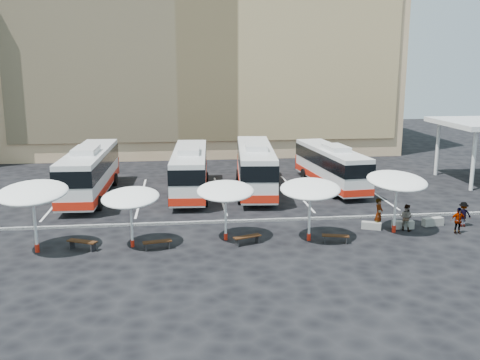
{
  "coord_description": "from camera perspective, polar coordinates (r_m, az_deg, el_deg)",
  "views": [
    {
      "loc": [
        -3.05,
        -32.01,
        9.99
      ],
      "look_at": [
        1.0,
        3.0,
        2.2
      ],
      "focal_mm": 40.0,
      "sensor_mm": 36.0,
      "label": 1
    }
  ],
  "objects": [
    {
      "name": "bus_2",
      "position": [
        42.08,
        1.64,
        1.52
      ],
      "size": [
        3.76,
        12.57,
        3.93
      ],
      "rotation": [
        0.0,
        0.0,
        -0.09
      ],
      "color": "silver",
      "rests_on": "ground"
    },
    {
      "name": "sandstone_building",
      "position": [
        64.01,
        -4.0,
        14.79
      ],
      "size": [
        42.0,
        18.25,
        29.6
      ],
      "color": "tan",
      "rests_on": "ground"
    },
    {
      "name": "bus_3",
      "position": [
        44.04,
        9.66,
        1.59
      ],
      "size": [
        3.44,
        11.4,
        3.56
      ],
      "rotation": [
        0.0,
        0.0,
        0.1
      ],
      "color": "silver",
      "rests_on": "ground"
    },
    {
      "name": "passenger_1",
      "position": [
        33.87,
        17.33,
        -3.83
      ],
      "size": [
        1.0,
        1.01,
        1.64
      ],
      "primitive_type": "imported",
      "rotation": [
        0.0,
        0.0,
        2.32
      ],
      "color": "black",
      "rests_on": "ground"
    },
    {
      "name": "conc_bench_0",
      "position": [
        33.74,
        13.84,
        -4.74
      ],
      "size": [
        1.23,
        0.83,
        0.44
      ],
      "primitive_type": "cube",
      "rotation": [
        0.0,
        0.0,
        -0.41
      ],
      "color": "gray",
      "rests_on": "ground"
    },
    {
      "name": "conc_bench_1",
      "position": [
        34.35,
        16.98,
        -4.58
      ],
      "size": [
        1.33,
        0.52,
        0.49
      ],
      "primitive_type": "cube",
      "rotation": [
        0.0,
        0.0,
        -0.07
      ],
      "color": "gray",
      "rests_on": "ground"
    },
    {
      "name": "conc_bench_2",
      "position": [
        35.56,
        19.88,
        -4.2
      ],
      "size": [
        1.38,
        0.65,
        0.5
      ],
      "primitive_type": "cube",
      "rotation": [
        0.0,
        0.0,
        0.17
      ],
      "color": "gray",
      "rests_on": "ground"
    },
    {
      "name": "sunshade_3",
      "position": [
        30.23,
        7.5,
        -0.97
      ],
      "size": [
        4.16,
        4.19,
        3.56
      ],
      "rotation": [
        0.0,
        0.0,
        -0.26
      ],
      "color": "silver",
      "rests_on": "ground"
    },
    {
      "name": "wood_bench_3",
      "position": [
        30.75,
        10.15,
        -6.0
      ],
      "size": [
        1.56,
        0.76,
        0.46
      ],
      "rotation": [
        0.0,
        0.0,
        -0.25
      ],
      "color": "black",
      "rests_on": "ground"
    },
    {
      "name": "curb_divider",
      "position": [
        34.13,
        -1.19,
        -4.43
      ],
      "size": [
        34.0,
        0.25,
        0.15
      ],
      "primitive_type": "cube",
      "color": "black",
      "rests_on": "ground"
    },
    {
      "name": "wood_bench_2",
      "position": [
        30.03,
        0.78,
        -6.2
      ],
      "size": [
        1.65,
        0.97,
        0.49
      ],
      "rotation": [
        0.0,
        0.0,
        0.36
      ],
      "color": "black",
      "rests_on": "ground"
    },
    {
      "name": "passenger_3",
      "position": [
        35.88,
        22.7,
        -3.4
      ],
      "size": [
        1.06,
        0.68,
        1.57
      ],
      "primitive_type": "imported",
      "rotation": [
        0.0,
        0.0,
        3.04
      ],
      "color": "black",
      "rests_on": "ground"
    },
    {
      "name": "passenger_2",
      "position": [
        34.31,
        22.24,
        -4.03
      ],
      "size": [
        0.95,
        0.43,
        1.6
      ],
      "primitive_type": "imported",
      "rotation": [
        0.0,
        0.0,
        -0.05
      ],
      "color": "black",
      "rests_on": "ground"
    },
    {
      "name": "sunshade_0",
      "position": [
        30.09,
        -21.27,
        -1.29
      ],
      "size": [
        4.1,
        4.14,
        3.86
      ],
      "rotation": [
        0.0,
        0.0,
        -0.12
      ],
      "color": "silver",
      "rests_on": "ground"
    },
    {
      "name": "sunshade_2",
      "position": [
        30.1,
        -1.56,
        -1.2
      ],
      "size": [
        3.47,
        3.51,
        3.39
      ],
      "rotation": [
        0.0,
        0.0,
        -0.07
      ],
      "color": "silver",
      "rests_on": "ground"
    },
    {
      "name": "wood_bench_1",
      "position": [
        29.6,
        -8.82,
        -6.66
      ],
      "size": [
        1.62,
        0.71,
        0.48
      ],
      "rotation": [
        0.0,
        0.0,
        0.19
      ],
      "color": "black",
      "rests_on": "ground"
    },
    {
      "name": "sunshade_4",
      "position": [
        32.75,
        16.39,
        -0.12
      ],
      "size": [
        4.07,
        4.11,
        3.7
      ],
      "rotation": [
        0.0,
        0.0,
        0.16
      ],
      "color": "silver",
      "rests_on": "ground"
    },
    {
      "name": "sunshade_1",
      "position": [
        29.58,
        -11.61,
        -1.86
      ],
      "size": [
        3.86,
        3.89,
        3.3
      ],
      "rotation": [
        0.0,
        0.0,
        -0.26
      ],
      "color": "silver",
      "rests_on": "ground"
    },
    {
      "name": "ground",
      "position": [
        33.67,
        -1.11,
        -4.8
      ],
      "size": [
        120.0,
        120.0,
        0.0
      ],
      "primitive_type": "plane",
      "color": "black",
      "rests_on": "ground"
    },
    {
      "name": "bus_0",
      "position": [
        41.8,
        -15.73,
        0.99
      ],
      "size": [
        3.17,
        12.47,
        3.93
      ],
      "rotation": [
        0.0,
        0.0,
        -0.03
      ],
      "color": "silver",
      "rests_on": "ground"
    },
    {
      "name": "passenger_0",
      "position": [
        33.75,
        14.6,
        -3.49
      ],
      "size": [
        0.8,
        0.82,
        1.9
      ],
      "primitive_type": "imported",
      "rotation": [
        0.0,
        0.0,
        0.84
      ],
      "color": "black",
      "rests_on": "ground"
    },
    {
      "name": "bus_1",
      "position": [
        41.37,
        -5.37,
        1.15
      ],
      "size": [
        3.27,
        11.95,
        3.75
      ],
      "rotation": [
        0.0,
        0.0,
        -0.06
      ],
      "color": "silver",
      "rests_on": "ground"
    },
    {
      "name": "wood_bench_0",
      "position": [
        30.43,
        -16.47,
        -6.45
      ],
      "size": [
        1.71,
        1.11,
        0.51
      ],
      "rotation": [
        0.0,
        0.0,
        -0.43
      ],
      "color": "black",
      "rests_on": "ground"
    },
    {
      "name": "bay_lines",
      "position": [
        41.35,
        -2.17,
        -1.52
      ],
      "size": [
        24.15,
        12.0,
        0.01
      ],
      "color": "white",
      "rests_on": "ground"
    }
  ]
}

